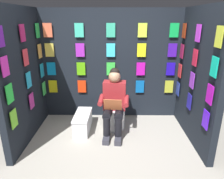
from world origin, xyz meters
name	(u,v)px	position (x,y,z in m)	size (l,w,h in m)	color
ground_plane	(109,167)	(0.00, 0.00, 0.00)	(30.00, 30.00, 0.00)	#9E998E
display_wall_back	(111,65)	(0.00, -1.71, 1.10)	(2.85, 0.14, 2.20)	black
display_wall_left	(198,77)	(-1.42, -0.83, 1.10)	(0.14, 1.66, 2.20)	black
display_wall_right	(23,76)	(1.42, -0.83, 1.10)	(0.14, 1.66, 2.20)	black
toilet	(115,111)	(-0.08, -1.18, 0.33)	(0.42, 0.57, 0.77)	white
person_reading	(114,102)	(-0.06, -0.96, 0.60)	(0.55, 0.71, 1.19)	maroon
comic_longbox_near	(83,122)	(0.52, -1.02, 0.17)	(0.30, 0.67, 0.33)	silver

